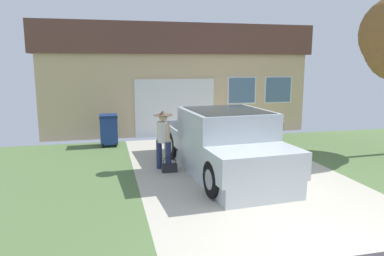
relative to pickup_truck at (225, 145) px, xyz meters
The scene contains 5 objects.
pickup_truck is the anchor object (origin of this frame).
person_with_hat 1.65m from the pickup_truck, 154.89° to the left, with size 0.51×0.51×1.61m.
handbag 1.58m from the pickup_truck, 162.10° to the left, with size 0.39×0.19×0.44m.
house_with_garage 8.25m from the pickup_truck, 90.51° to the left, with size 11.00×6.13×4.36m.
wheeled_trash_bin 4.93m from the pickup_truck, 125.82° to the left, with size 0.60×0.72×1.09m.
Camera 1 is at (-3.25, -4.30, 2.84)m, focal length 33.94 mm.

